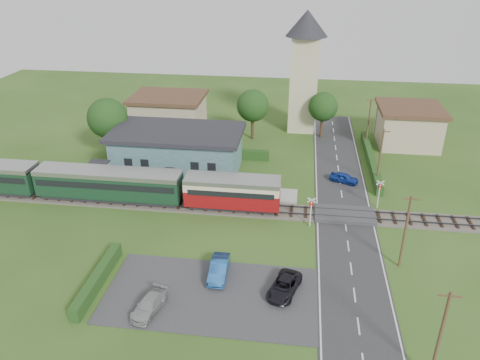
# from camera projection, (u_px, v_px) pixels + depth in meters

# --- Properties ---
(ground) EXTENTS (120.00, 120.00, 0.00)m
(ground) POSITION_uv_depth(u_px,v_px,m) (247.00, 220.00, 48.20)
(ground) COLOR #2D4C19
(railway_track) EXTENTS (76.00, 3.20, 0.49)m
(railway_track) POSITION_uv_depth(u_px,v_px,m) (249.00, 209.00, 49.92)
(railway_track) COLOR #4C443D
(railway_track) RESTS_ON ground
(road) EXTENTS (6.00, 70.00, 0.05)m
(road) POSITION_uv_depth(u_px,v_px,m) (346.00, 227.00, 46.99)
(road) COLOR #28282B
(road) RESTS_ON ground
(car_park) EXTENTS (17.00, 9.00, 0.08)m
(car_park) POSITION_uv_depth(u_px,v_px,m) (211.00, 295.00, 37.70)
(car_park) COLOR #333335
(car_park) RESTS_ON ground
(crossing_deck) EXTENTS (6.20, 3.40, 0.45)m
(crossing_deck) POSITION_uv_depth(u_px,v_px,m) (345.00, 215.00, 48.68)
(crossing_deck) COLOR #333335
(crossing_deck) RESTS_ON ground
(platform) EXTENTS (30.00, 3.00, 0.45)m
(platform) POSITION_uv_depth(u_px,v_px,m) (167.00, 189.00, 53.91)
(platform) COLOR gray
(platform) RESTS_ON ground
(equipment_hut) EXTENTS (2.30, 2.30, 2.55)m
(equipment_hut) POSITION_uv_depth(u_px,v_px,m) (99.00, 173.00, 54.20)
(equipment_hut) COLOR beige
(equipment_hut) RESTS_ON platform
(station_building) EXTENTS (16.00, 9.00, 5.30)m
(station_building) POSITION_uv_depth(u_px,v_px,m) (178.00, 150.00, 57.97)
(station_building) COLOR #3C5E65
(station_building) RESTS_ON ground
(train) EXTENTS (43.20, 2.90, 3.40)m
(train) POSITION_uv_depth(u_px,v_px,m) (81.00, 182.00, 51.23)
(train) COLOR #232328
(train) RESTS_ON ground
(church_tower) EXTENTS (6.00, 6.00, 17.60)m
(church_tower) POSITION_uv_depth(u_px,v_px,m) (305.00, 63.00, 67.95)
(church_tower) COLOR beige
(church_tower) RESTS_ON ground
(house_west) EXTENTS (10.80, 8.80, 5.50)m
(house_west) POSITION_uv_depth(u_px,v_px,m) (169.00, 113.00, 70.97)
(house_west) COLOR tan
(house_west) RESTS_ON ground
(house_east) EXTENTS (8.80, 8.80, 5.50)m
(house_east) POSITION_uv_depth(u_px,v_px,m) (408.00, 125.00, 65.89)
(house_east) COLOR tan
(house_east) RESTS_ON ground
(hedge_carpark) EXTENTS (0.80, 9.00, 1.20)m
(hedge_carpark) POSITION_uv_depth(u_px,v_px,m) (98.00, 279.00, 38.58)
(hedge_carpark) COLOR #193814
(hedge_carpark) RESTS_ON ground
(hedge_roadside) EXTENTS (0.80, 18.00, 1.20)m
(hedge_roadside) POSITION_uv_depth(u_px,v_px,m) (371.00, 160.00, 60.45)
(hedge_roadside) COLOR #193814
(hedge_roadside) RESTS_ON ground
(hedge_station) EXTENTS (22.00, 0.80, 1.30)m
(hedge_station) POSITION_uv_depth(u_px,v_px,m) (187.00, 151.00, 62.88)
(hedge_station) COLOR #193814
(hedge_station) RESTS_ON ground
(tree_a) EXTENTS (5.20, 5.20, 8.00)m
(tree_a) POSITION_uv_depth(u_px,v_px,m) (107.00, 118.00, 60.64)
(tree_a) COLOR #332316
(tree_a) RESTS_ON ground
(tree_b) EXTENTS (4.60, 4.60, 7.34)m
(tree_b) POSITION_uv_depth(u_px,v_px,m) (253.00, 106.00, 66.65)
(tree_b) COLOR #332316
(tree_b) RESTS_ON ground
(tree_c) EXTENTS (4.20, 4.20, 6.78)m
(tree_c) POSITION_uv_depth(u_px,v_px,m) (323.00, 107.00, 67.39)
(tree_c) COLOR #332316
(tree_c) RESTS_ON ground
(utility_pole_a) EXTENTS (1.40, 0.22, 7.00)m
(utility_pole_a) POSITION_uv_depth(u_px,v_px,m) (440.00, 335.00, 28.90)
(utility_pole_a) COLOR #473321
(utility_pole_a) RESTS_ON ground
(utility_pole_b) EXTENTS (1.40, 0.22, 7.00)m
(utility_pole_b) POSITION_uv_depth(u_px,v_px,m) (405.00, 231.00, 39.56)
(utility_pole_b) COLOR #473321
(utility_pole_b) RESTS_ON ground
(utility_pole_c) EXTENTS (1.40, 0.22, 7.00)m
(utility_pole_c) POSITION_uv_depth(u_px,v_px,m) (380.00, 157.00, 53.78)
(utility_pole_c) COLOR #473321
(utility_pole_c) RESTS_ON ground
(utility_pole_d) EXTENTS (1.40, 0.22, 7.00)m
(utility_pole_d) POSITION_uv_depth(u_px,v_px,m) (368.00, 122.00, 64.44)
(utility_pole_d) COLOR #473321
(utility_pole_d) RESTS_ON ground
(crossing_signal_near) EXTENTS (0.84, 0.28, 3.28)m
(crossing_signal_near) POSITION_uv_depth(u_px,v_px,m) (311.00, 208.00, 46.12)
(crossing_signal_near) COLOR silver
(crossing_signal_near) RESTS_ON ground
(crossing_signal_far) EXTENTS (0.84, 0.28, 3.28)m
(crossing_signal_far) POSITION_uv_depth(u_px,v_px,m) (379.00, 190.00, 49.52)
(crossing_signal_far) COLOR silver
(crossing_signal_far) RESTS_ON ground
(streetlamp_west) EXTENTS (0.30, 0.30, 5.15)m
(streetlamp_west) POSITION_uv_depth(u_px,v_px,m) (112.00, 120.00, 67.25)
(streetlamp_west) COLOR #3F3F47
(streetlamp_west) RESTS_ON ground
(streetlamp_east) EXTENTS (0.30, 0.30, 5.15)m
(streetlamp_east) POSITION_uv_depth(u_px,v_px,m) (377.00, 116.00, 68.93)
(streetlamp_east) COLOR #3F3F47
(streetlamp_east) RESTS_ON ground
(car_on_road) EXTENTS (3.64, 2.56, 1.15)m
(car_on_road) POSITION_uv_depth(u_px,v_px,m) (344.00, 178.00, 55.66)
(car_on_road) COLOR navy
(car_on_road) RESTS_ON road
(car_park_blue) EXTENTS (1.54, 4.17, 1.36)m
(car_park_blue) POSITION_uv_depth(u_px,v_px,m) (219.00, 269.00, 39.57)
(car_park_blue) COLOR #1B4B88
(car_park_blue) RESTS_ON car_park
(car_park_silver) EXTENTS (2.46, 4.17, 1.13)m
(car_park_silver) POSITION_uv_depth(u_px,v_px,m) (149.00, 305.00, 35.72)
(car_park_silver) COLOR #A4A4A4
(car_park_silver) RESTS_ON car_park
(car_park_dark) EXTENTS (3.06, 4.61, 1.18)m
(car_park_dark) POSITION_uv_depth(u_px,v_px,m) (284.00, 286.00, 37.67)
(car_park_dark) COLOR black
(car_park_dark) RESTS_ON car_park
(pedestrian_near) EXTENTS (0.77, 0.63, 1.81)m
(pedestrian_near) POSITION_uv_depth(u_px,v_px,m) (227.00, 184.00, 52.67)
(pedestrian_near) COLOR gray
(pedestrian_near) RESTS_ON platform
(pedestrian_far) EXTENTS (0.67, 0.83, 1.63)m
(pedestrian_far) POSITION_uv_depth(u_px,v_px,m) (104.00, 177.00, 54.38)
(pedestrian_far) COLOR gray
(pedestrian_far) RESTS_ON platform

